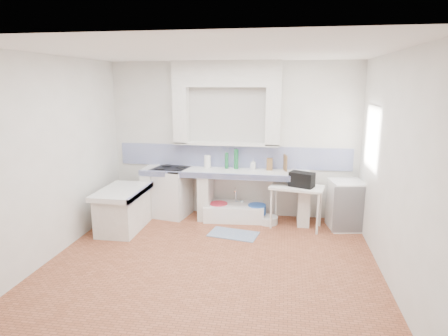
# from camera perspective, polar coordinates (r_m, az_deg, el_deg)

# --- Properties ---
(floor) EXTENTS (4.50, 4.50, 0.00)m
(floor) POSITION_cam_1_polar(r_m,az_deg,el_deg) (5.49, -1.71, -13.57)
(floor) COLOR #A1573A
(floor) RESTS_ON ground
(ceiling) EXTENTS (4.50, 4.50, 0.00)m
(ceiling) POSITION_cam_1_polar(r_m,az_deg,el_deg) (4.94, -1.93, 16.98)
(ceiling) COLOR white
(ceiling) RESTS_ON ground
(wall_back) EXTENTS (4.50, 0.00, 4.50)m
(wall_back) POSITION_cam_1_polar(r_m,az_deg,el_deg) (6.98, 1.31, 4.18)
(wall_back) COLOR white
(wall_back) RESTS_ON ground
(wall_front) EXTENTS (4.50, 0.00, 4.50)m
(wall_front) POSITION_cam_1_polar(r_m,az_deg,el_deg) (3.16, -8.76, -6.42)
(wall_front) COLOR white
(wall_front) RESTS_ON ground
(wall_left) EXTENTS (0.00, 4.50, 4.50)m
(wall_left) POSITION_cam_1_polar(r_m,az_deg,el_deg) (5.89, -23.86, 1.52)
(wall_left) COLOR white
(wall_left) RESTS_ON ground
(wall_right) EXTENTS (0.00, 4.50, 4.50)m
(wall_right) POSITION_cam_1_polar(r_m,az_deg,el_deg) (5.12, 23.77, -0.01)
(wall_right) COLOR white
(wall_right) RESTS_ON ground
(alcove_mass) EXTENTS (1.90, 0.25, 0.45)m
(alcove_mass) POSITION_cam_1_polar(r_m,az_deg,el_deg) (6.80, 0.35, 13.89)
(alcove_mass) COLOR white
(alcove_mass) RESTS_ON ground
(window_frame) EXTENTS (0.35, 0.86, 1.06)m
(window_frame) POSITION_cam_1_polar(r_m,az_deg,el_deg) (6.27, 22.82, 4.08)
(window_frame) COLOR #3C2613
(window_frame) RESTS_ON ground
(lace_valance) EXTENTS (0.01, 0.84, 0.24)m
(lace_valance) POSITION_cam_1_polar(r_m,az_deg,el_deg) (6.20, 21.80, 7.62)
(lace_valance) COLOR white
(lace_valance) RESTS_ON ground
(counter_slab) EXTENTS (3.00, 0.60, 0.08)m
(counter_slab) POSITION_cam_1_polar(r_m,az_deg,el_deg) (6.80, 0.11, -0.67)
(counter_slab) COLOR white
(counter_slab) RESTS_ON ground
(counter_lip) EXTENTS (3.00, 0.04, 0.10)m
(counter_lip) POSITION_cam_1_polar(r_m,az_deg,el_deg) (6.53, -0.28, -1.23)
(counter_lip) COLOR navy
(counter_lip) RESTS_ON ground
(counter_pier_left) EXTENTS (0.20, 0.55, 0.82)m
(counter_pier_left) POSITION_cam_1_polar(r_m,az_deg,el_deg) (7.26, -10.89, -3.71)
(counter_pier_left) COLOR white
(counter_pier_left) RESTS_ON ground
(counter_pier_mid) EXTENTS (0.20, 0.55, 0.82)m
(counter_pier_mid) POSITION_cam_1_polar(r_m,az_deg,el_deg) (6.98, -2.74, -4.16)
(counter_pier_mid) COLOR white
(counter_pier_mid) RESTS_ON ground
(counter_pier_right) EXTENTS (0.20, 0.55, 0.82)m
(counter_pier_right) POSITION_cam_1_polar(r_m,az_deg,el_deg) (6.85, 11.79, -4.75)
(counter_pier_right) COLOR white
(counter_pier_right) RESTS_ON ground
(peninsula_top) EXTENTS (0.70, 1.10, 0.08)m
(peninsula_top) POSITION_cam_1_polar(r_m,az_deg,el_deg) (6.56, -15.00, -3.42)
(peninsula_top) COLOR white
(peninsula_top) RESTS_ON ground
(peninsula_base) EXTENTS (0.60, 1.00, 0.62)m
(peninsula_base) POSITION_cam_1_polar(r_m,az_deg,el_deg) (6.66, -14.82, -6.32)
(peninsula_base) COLOR white
(peninsula_base) RESTS_ON ground
(peninsula_lip) EXTENTS (0.04, 1.10, 0.10)m
(peninsula_lip) POSITION_cam_1_polar(r_m,az_deg,el_deg) (6.43, -12.30, -3.59)
(peninsula_lip) COLOR navy
(peninsula_lip) RESTS_ON ground
(backsplash) EXTENTS (4.27, 0.03, 0.40)m
(backsplash) POSITION_cam_1_polar(r_m,az_deg,el_deg) (7.01, 1.28, 1.73)
(backsplash) COLOR navy
(backsplash) RESTS_ON ground
(stove) EXTENTS (0.72, 0.70, 0.87)m
(stove) POSITION_cam_1_polar(r_m,az_deg,el_deg) (7.14, -7.93, -3.68)
(stove) COLOR white
(stove) RESTS_ON ground
(sink) EXTENTS (1.10, 0.65, 0.25)m
(sink) POSITION_cam_1_polar(r_m,az_deg,el_deg) (6.97, 1.52, -6.63)
(sink) COLOR white
(sink) RESTS_ON ground
(side_table) EXTENTS (0.95, 0.64, 0.04)m
(side_table) POSITION_cam_1_polar(r_m,az_deg,el_deg) (6.62, 10.70, -5.74)
(side_table) COLOR white
(side_table) RESTS_ON ground
(fridge) EXTENTS (0.62, 0.62, 0.82)m
(fridge) POSITION_cam_1_polar(r_m,az_deg,el_deg) (6.78, 17.77, -5.27)
(fridge) COLOR white
(fridge) RESTS_ON ground
(bucket_red) EXTENTS (0.42, 0.42, 0.30)m
(bucket_red) POSITION_cam_1_polar(r_m,az_deg,el_deg) (6.96, -0.81, -6.44)
(bucket_red) COLOR red
(bucket_red) RESTS_ON ground
(bucket_orange) EXTENTS (0.36, 0.36, 0.26)m
(bucket_orange) POSITION_cam_1_polar(r_m,az_deg,el_deg) (6.95, 1.30, -6.63)
(bucket_orange) COLOR #D5410B
(bucket_orange) RESTS_ON ground
(bucket_blue) EXTENTS (0.41, 0.41, 0.30)m
(bucket_blue) POSITION_cam_1_polar(r_m,az_deg,el_deg) (6.90, 4.93, -6.67)
(bucket_blue) COLOR #2152B1
(bucket_blue) RESTS_ON ground
(basin_white) EXTENTS (0.40, 0.40, 0.13)m
(basin_white) POSITION_cam_1_polar(r_m,az_deg,el_deg) (6.82, 6.65, -7.72)
(basin_white) COLOR white
(basin_white) RESTS_ON ground
(water_bottle_a) EXTENTS (0.09, 0.09, 0.29)m
(water_bottle_a) POSITION_cam_1_polar(r_m,az_deg,el_deg) (7.12, 1.92, -6.09)
(water_bottle_a) COLOR silver
(water_bottle_a) RESTS_ON ground
(water_bottle_b) EXTENTS (0.10, 0.10, 0.30)m
(water_bottle_b) POSITION_cam_1_polar(r_m,az_deg,el_deg) (7.10, 2.68, -6.05)
(water_bottle_b) COLOR silver
(water_bottle_b) RESTS_ON ground
(black_bag) EXTENTS (0.45, 0.36, 0.25)m
(black_bag) POSITION_cam_1_polar(r_m,az_deg,el_deg) (6.48, 11.55, -1.70)
(black_bag) COLOR black
(black_bag) RESTS_ON side_table
(green_bottle_a) EXTENTS (0.07, 0.07, 0.29)m
(green_bottle_a) POSITION_cam_1_polar(r_m,az_deg,el_deg) (6.91, 0.40, 1.10)
(green_bottle_a) COLOR #196534
(green_bottle_a) RESTS_ON counter_slab
(green_bottle_b) EXTENTS (0.09, 0.09, 0.36)m
(green_bottle_b) POSITION_cam_1_polar(r_m,az_deg,el_deg) (6.88, 1.83, 1.34)
(green_bottle_b) COLOR #196534
(green_bottle_b) RESTS_ON counter_slab
(knife_block) EXTENTS (0.11, 0.09, 0.21)m
(knife_block) POSITION_cam_1_polar(r_m,az_deg,el_deg) (6.84, 6.82, 0.57)
(knife_block) COLOR brown
(knife_block) RESTS_ON counter_slab
(cutting_board) EXTENTS (0.07, 0.21, 0.28)m
(cutting_board) POSITION_cam_1_polar(r_m,az_deg,el_deg) (6.83, 9.13, 0.77)
(cutting_board) COLOR brown
(cutting_board) RESTS_ON counter_slab
(paper_towel) EXTENTS (0.16, 0.16, 0.24)m
(paper_towel) POSITION_cam_1_polar(r_m,az_deg,el_deg) (6.97, -2.49, 0.97)
(paper_towel) COLOR white
(paper_towel) RESTS_ON counter_slab
(soap_bottle) EXTENTS (0.09, 0.10, 0.19)m
(soap_bottle) POSITION_cam_1_polar(r_m,az_deg,el_deg) (6.86, 4.38, 0.56)
(soap_bottle) COLOR white
(soap_bottle) RESTS_ON counter_slab
(rug) EXTENTS (0.85, 0.58, 0.01)m
(rug) POSITION_cam_1_polar(r_m,az_deg,el_deg) (6.33, 1.42, -9.84)
(rug) COLOR #304F83
(rug) RESTS_ON ground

